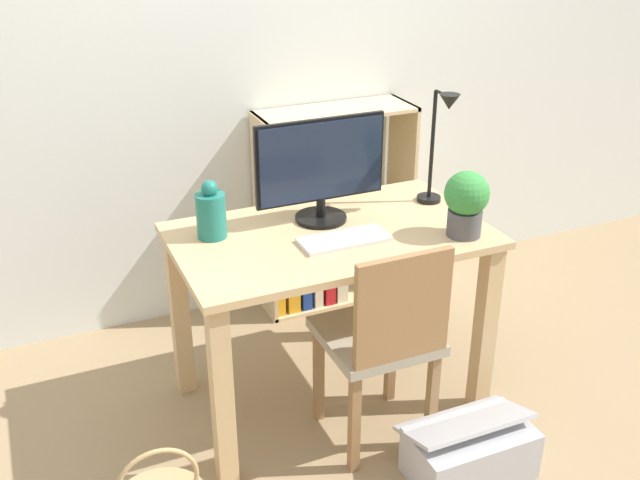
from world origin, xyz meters
TOP-DOWN VIEW (x-y plane):
  - ground_plane at (0.00, 0.00)m, footprint 10.00×10.00m
  - wall_back at (0.00, 0.95)m, footprint 8.00×0.05m
  - desk at (0.00, 0.00)m, footprint 1.19×0.71m
  - monitor at (0.01, 0.12)m, footprint 0.53×0.20m
  - keyboard at (0.01, -0.10)m, footprint 0.33×0.14m
  - vase at (-0.42, 0.14)m, footprint 0.11×0.11m
  - desk_lamp at (0.50, 0.07)m, footprint 0.10×0.19m
  - potted_plant at (0.45, -0.22)m, footprint 0.17×0.17m
  - chair at (0.06, -0.33)m, footprint 0.40×0.40m
  - bookshelf at (0.25, 0.78)m, footprint 0.77×0.28m
  - storage_box at (0.28, -0.62)m, footprint 0.46×0.30m

SIDE VIEW (x-z plane):
  - ground_plane at x=0.00m, z-range 0.00..0.00m
  - storage_box at x=0.28m, z-range -0.02..0.23m
  - bookshelf at x=0.25m, z-range -0.08..0.93m
  - chair at x=0.06m, z-range 0.05..0.92m
  - desk at x=0.00m, z-range 0.23..1.00m
  - keyboard at x=0.01m, z-range 0.77..0.79m
  - vase at x=-0.42m, z-range 0.75..0.98m
  - potted_plant at x=0.45m, z-range 0.78..1.03m
  - monitor at x=0.01m, z-range 0.79..1.20m
  - desk_lamp at x=0.50m, z-range 0.82..1.30m
  - wall_back at x=0.00m, z-range 0.00..2.60m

